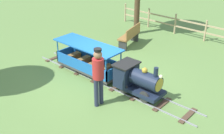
% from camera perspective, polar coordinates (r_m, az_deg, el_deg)
% --- Properties ---
extents(ground_plane, '(60.00, 60.00, 0.00)m').
position_cam_1_polar(ground_plane, '(8.62, -1.26, -2.78)').
color(ground_plane, '#608442').
extents(track, '(0.77, 6.05, 0.04)m').
position_cam_1_polar(track, '(8.53, -0.57, -2.98)').
color(track, gray).
rests_on(track, ground_plane).
extents(locomotive, '(0.73, 1.45, 0.99)m').
position_cam_1_polar(locomotive, '(7.75, 5.10, -2.44)').
color(locomotive, '#192338').
rests_on(locomotive, ground_plane).
extents(passenger_car, '(0.83, 2.35, 0.97)m').
position_cam_1_polar(passenger_car, '(8.90, -4.92, 1.17)').
color(passenger_car, '#3F3F3F').
rests_on(passenger_car, ground_plane).
extents(conductor_person, '(0.30, 0.30, 1.62)m').
position_cam_1_polar(conductor_person, '(7.03, -2.85, -1.19)').
color(conductor_person, '#282D47').
rests_on(conductor_person, ground_plane).
extents(park_bench, '(1.36, 0.69, 0.82)m').
position_cam_1_polar(park_bench, '(11.08, 3.75, 6.41)').
color(park_bench, olive).
rests_on(park_bench, ground_plane).
extents(fence_section, '(0.08, 7.13, 0.90)m').
position_cam_1_polar(fence_section, '(12.40, 15.73, 8.03)').
color(fence_section, tan).
rests_on(fence_section, ground_plane).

